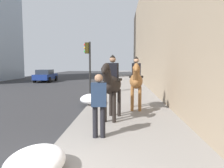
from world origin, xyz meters
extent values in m
ellipsoid|color=black|center=(4.26, -1.32, 1.35)|extent=(1.57, 0.81, 0.66)
cylinder|color=black|center=(3.79, -1.40, 0.63)|extent=(0.13, 0.13, 1.03)
cylinder|color=black|center=(3.84, -1.09, 0.63)|extent=(0.13, 0.13, 1.03)
cylinder|color=black|center=(4.67, -1.55, 0.63)|extent=(0.13, 0.13, 1.03)
cylinder|color=black|center=(4.73, -1.24, 0.63)|extent=(0.13, 0.13, 1.03)
cylinder|color=black|center=(3.50, -1.19, 1.69)|extent=(0.67, 0.38, 0.68)
ellipsoid|color=black|center=(3.29, -1.15, 1.94)|extent=(0.65, 0.32, 0.49)
cylinder|color=black|center=(4.96, -1.44, 1.25)|extent=(0.29, 0.15, 0.55)
cube|color=black|center=(4.31, -1.33, 1.53)|extent=(0.53, 0.67, 0.08)
cube|color=black|center=(4.31, -1.33, 1.84)|extent=(0.34, 0.42, 0.55)
sphere|color=#8C664C|center=(4.31, -1.33, 2.24)|extent=(0.22, 0.22, 0.22)
cone|color=black|center=(4.31, -1.33, 2.36)|extent=(0.23, 0.23, 0.10)
ellipsoid|color=brown|center=(6.03, -2.27, 1.35)|extent=(1.53, 0.65, 0.66)
cylinder|color=brown|center=(5.57, -2.40, 0.63)|extent=(0.13, 0.13, 1.03)
cylinder|color=brown|center=(5.59, -2.08, 0.63)|extent=(0.13, 0.13, 1.03)
cylinder|color=brown|center=(6.47, -2.46, 0.63)|extent=(0.13, 0.13, 1.03)
cylinder|color=brown|center=(6.49, -2.14, 0.63)|extent=(0.13, 0.13, 1.03)
cylinder|color=brown|center=(5.26, -2.22, 1.69)|extent=(0.65, 0.32, 0.68)
ellipsoid|color=brown|center=(5.05, -2.21, 1.94)|extent=(0.64, 0.26, 0.49)
cylinder|color=black|center=(6.74, -2.31, 1.25)|extent=(0.29, 0.12, 0.55)
cube|color=black|center=(6.08, -2.27, 1.53)|extent=(0.48, 0.63, 0.08)
cube|color=black|center=(6.08, -2.27, 1.84)|extent=(0.30, 0.40, 0.55)
sphere|color=tan|center=(6.08, -2.27, 2.24)|extent=(0.22, 0.22, 0.22)
cone|color=black|center=(6.08, -2.27, 2.36)|extent=(0.21, 0.21, 0.10)
cylinder|color=black|center=(2.28, -0.96, 0.54)|extent=(0.14, 0.14, 0.85)
cylinder|color=black|center=(2.30, -1.16, 0.54)|extent=(0.14, 0.14, 0.85)
cube|color=#1E2D47|center=(2.29, -1.06, 1.28)|extent=(0.29, 0.42, 0.62)
sphere|color=#8C664C|center=(2.29, -1.06, 1.71)|extent=(0.22, 0.22, 0.22)
cube|color=navy|center=(21.40, 7.36, 0.62)|extent=(4.41, 1.85, 0.60)
cube|color=#262D38|center=(21.14, 7.34, 1.18)|extent=(2.28, 1.56, 0.52)
cylinder|color=black|center=(22.71, 8.25, 0.32)|extent=(0.65, 0.25, 0.64)
cylinder|color=black|center=(22.78, 6.57, 0.32)|extent=(0.65, 0.25, 0.64)
cylinder|color=black|center=(20.02, 8.14, 0.32)|extent=(0.65, 0.25, 0.64)
cylinder|color=black|center=(20.09, 6.46, 0.32)|extent=(0.65, 0.25, 0.64)
cylinder|color=black|center=(10.52, 0.44, 1.75)|extent=(0.12, 0.12, 3.50)
cube|color=#2D280C|center=(10.52, 0.62, 3.10)|extent=(0.20, 0.24, 0.70)
sphere|color=red|center=(10.52, 0.75, 3.32)|extent=(0.14, 0.14, 0.14)
sphere|color=orange|center=(10.52, 0.75, 3.10)|extent=(0.14, 0.14, 0.14)
sphere|color=green|center=(10.52, 0.75, 2.88)|extent=(0.14, 0.14, 0.14)
ellipsoid|color=white|center=(0.32, -0.15, 0.35)|extent=(1.33, 1.02, 0.46)
ellipsoid|color=white|center=(7.09, -0.15, 0.37)|extent=(1.42, 1.09, 0.49)
camera|label=1|loc=(-3.24, -1.68, 2.08)|focal=34.24mm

